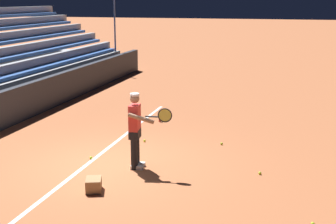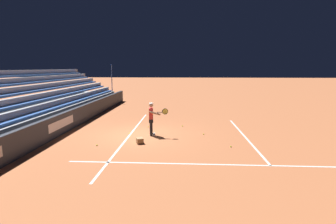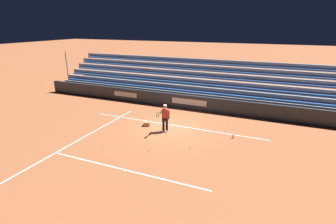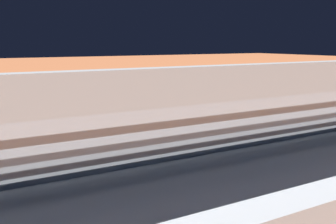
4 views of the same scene
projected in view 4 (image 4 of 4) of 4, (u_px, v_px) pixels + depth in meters
ground_plane at (177, 136)px, 15.29m from camera, size 160.00×160.00×0.00m
court_baseline_white at (184, 139)px, 14.86m from camera, size 12.00×0.10×0.01m
court_sideline_white at (203, 111)px, 20.73m from camera, size 0.10×12.00×0.01m
court_service_line_white at (120, 114)px, 19.94m from camera, size 8.22×0.10×0.01m
back_wall_sponsor_board at (253, 147)px, 11.62m from camera, size 27.87×0.25×1.10m
bleacher_stand at (329, 163)px, 9.35m from camera, size 26.47×4.00×3.85m
tennis_player at (170, 111)px, 15.73m from camera, size 0.59×1.03×1.71m
ball_box_cardboard at (205, 127)px, 16.28m from camera, size 0.48×0.42×0.26m
tennis_ball_far_left at (163, 113)px, 20.02m from camera, size 0.07×0.07×0.07m
tennis_ball_near_player at (181, 139)px, 14.70m from camera, size 0.07×0.07×0.07m
tennis_ball_toward_net at (132, 140)px, 14.56m from camera, size 0.07×0.07×0.07m
tennis_ball_by_box at (104, 131)px, 16.14m from camera, size 0.07×0.07×0.07m
tennis_ball_midcourt at (134, 121)px, 18.05m from camera, size 0.07×0.07×0.07m
tennis_ball_far_right at (245, 137)px, 14.97m from camera, size 0.07×0.07×0.07m
water_bottle at (77, 147)px, 13.30m from camera, size 0.07×0.07×0.22m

